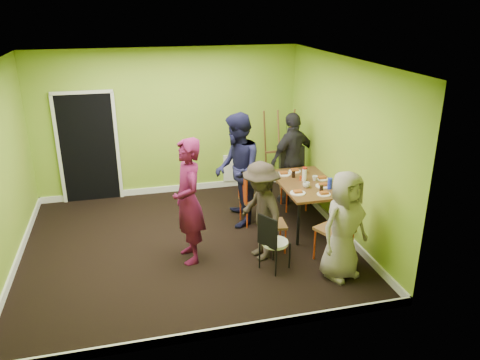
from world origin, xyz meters
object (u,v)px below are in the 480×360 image
Objects in this scene: blue_bottle at (330,184)px; dining_table at (307,185)px; person_back_end at (293,158)px; person_left_near at (261,211)px; easel at (277,150)px; person_standing at (188,201)px; chair_bentwood at (272,240)px; orange_bottle at (301,178)px; chair_back_end at (292,164)px; chair_left_near at (268,219)px; thermos at (304,175)px; person_left_far at (237,170)px; person_front_end at (344,226)px; chair_front_end at (340,225)px; chair_left_far at (248,196)px.

dining_table is at bearing 125.80° from blue_bottle.
dining_table is 0.96m from person_back_end.
blue_bottle is 0.12× the size of person_left_near.
person_standing is at bearing -131.69° from easel.
orange_bottle is (0.94, 1.40, 0.31)m from chair_bentwood.
chair_left_near is at bearing 62.84° from chair_back_end.
thermos is 1.44m from person_left_near.
person_left_far is at bearing 152.08° from chair_bentwood.
person_standing reaches higher than easel.
chair_back_end is 0.72× the size of person_front_end.
blue_bottle reaches higher than dining_table.
person_left_far is at bearing -162.59° from chair_left_near.
chair_back_end is 0.60× the size of person_standing.
person_front_end is at bearing 62.27° from person_back_end.
blue_bottle is at bearing 74.17° from person_back_end.
person_standing is (-1.18, 0.02, 0.41)m from chair_left_near.
thermos is at bearing 66.00° from chair_front_end.
easel is 3.30m from person_front_end.
easel reaches higher than chair_front_end.
chair_bentwood is at bearing -109.17° from easel.
person_left_far reaches higher than easel.
person_left_near reaches higher than chair_bentwood.
orange_bottle is at bearing 150.96° from thermos.
chair_left_near is 0.83× the size of chair_back_end.
chair_left_far is at bearing 172.17° from orange_bottle.
chair_front_end is (-0.02, -1.33, -0.09)m from dining_table.
dining_table is 2.19m from person_standing.
chair_back_end reaches higher than dining_table.
person_standing is 1.07× the size of person_back_end.
thermos reaches higher than chair_left_far.
person_front_end is (1.95, -0.95, -0.16)m from person_standing.
chair_left_near is 0.53× the size of person_back_end.
person_left_near is at bearing 72.61° from person_standing.
chair_left_far is at bearing 11.34° from person_back_end.
person_left_far is 1.23m from person_left_near.
thermos is at bearing 86.79° from person_left_far.
easel is 0.89× the size of person_standing.
chair_bentwood is at bearing -8.47° from chair_left_far.
chair_back_end is 0.58× the size of person_left_far.
chair_back_end is at bearing 65.93° from person_front_end.
person_standing is (-1.07, 0.59, 0.45)m from chair_bentwood.
chair_back_end is 13.66× the size of orange_bottle.
chair_bentwood is at bearing -143.40° from blue_bottle.
person_front_end reaches higher than blue_bottle.
blue_bottle is 2.35m from person_standing.
person_standing reaches higher than chair_front_end.
thermos reaches higher than blue_bottle.
person_front_end is (-0.06, -1.76, -0.02)m from orange_bottle.
chair_bentwood is 0.50× the size of person_back_end.
chair_left_far is 2.07m from person_front_end.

